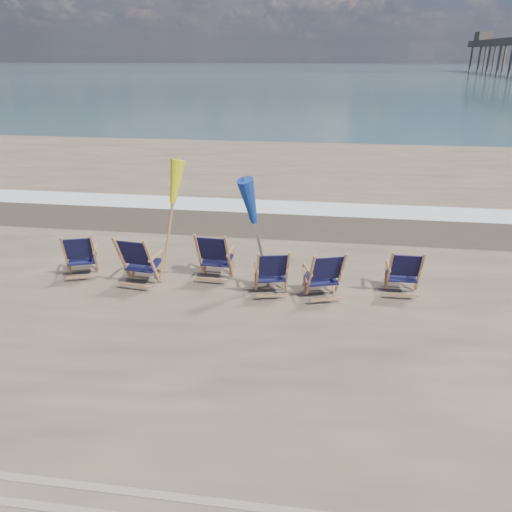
# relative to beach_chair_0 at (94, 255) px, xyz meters

# --- Properties ---
(ocean) EXTENTS (400.00, 400.00, 0.00)m
(ocean) POSITION_rel_beach_chair_0_xyz_m (3.33, 125.22, -0.49)
(ocean) COLOR #354E58
(ocean) RESTS_ON ground
(surf_foam) EXTENTS (200.00, 1.40, 0.01)m
(surf_foam) POSITION_rel_beach_chair_0_xyz_m (3.33, 5.52, -0.49)
(surf_foam) COLOR silver
(surf_foam) RESTS_ON ground
(wet_sand_strip) EXTENTS (200.00, 2.60, 0.00)m
(wet_sand_strip) POSITION_rel_beach_chair_0_xyz_m (3.33, 4.02, -0.49)
(wet_sand_strip) COLOR #42362A
(wet_sand_strip) RESTS_ON ground
(beach_chair_0) EXTENTS (0.83, 0.88, 0.98)m
(beach_chair_0) POSITION_rel_beach_chair_0_xyz_m (0.00, 0.00, 0.00)
(beach_chair_0) COLOR #121234
(beach_chair_0) RESTS_ON ground
(beach_chair_1) EXTENTS (0.78, 0.86, 1.09)m
(beach_chair_1) POSITION_rel_beach_chair_0_xyz_m (1.31, -0.37, 0.05)
(beach_chair_1) COLOR #121234
(beach_chair_1) RESTS_ON ground
(beach_chair_2) EXTENTS (0.71, 0.80, 1.06)m
(beach_chair_2) POSITION_rel_beach_chair_0_xyz_m (2.68, 0.13, 0.04)
(beach_chair_2) COLOR #121234
(beach_chair_2) RESTS_ON ground
(beach_chair_3) EXTENTS (0.76, 0.82, 0.97)m
(beach_chair_3) POSITION_rel_beach_chair_0_xyz_m (3.86, -0.30, -0.01)
(beach_chair_3) COLOR #121234
(beach_chair_3) RESTS_ON ground
(beach_chair_4) EXTENTS (0.83, 0.88, 1.00)m
(beach_chair_4) POSITION_rel_beach_chair_0_xyz_m (4.83, -0.30, 0.01)
(beach_chair_4) COLOR #121234
(beach_chair_4) RESTS_ON ground
(beach_chair_5) EXTENTS (0.62, 0.70, 0.96)m
(beach_chair_5) POSITION_rel_beach_chair_0_xyz_m (6.24, 0.00, -0.01)
(beach_chair_5) COLOR #121234
(beach_chair_5) RESTS_ON ground
(umbrella_yellow) EXTENTS (0.30, 0.30, 2.33)m
(umbrella_yellow) POSITION_rel_beach_chair_0_xyz_m (1.45, 0.45, 1.31)
(umbrella_yellow) COLOR #AC784D
(umbrella_yellow) RESTS_ON ground
(umbrella_blue) EXTENTS (0.30, 0.30, 2.28)m
(umbrella_blue) POSITION_rel_beach_chair_0_xyz_m (3.30, -0.13, 1.26)
(umbrella_blue) COLOR #A5A5AD
(umbrella_blue) RESTS_ON ground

